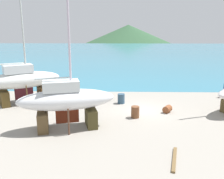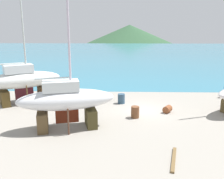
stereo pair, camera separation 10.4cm
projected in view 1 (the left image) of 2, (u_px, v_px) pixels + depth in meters
name	position (u px, v px, depth m)	size (l,w,h in m)	color
ground_plane	(147.00, 122.00, 18.51)	(40.94, 40.94, 0.00)	gray
sea_water	(125.00, 52.00, 73.51)	(163.75, 94.80, 0.01)	teal
headland_hill	(128.00, 40.00, 159.09)	(89.87, 89.87, 18.96)	#2F5335
sailboat_far_slipway	(66.00, 101.00, 16.98)	(7.01, 3.82, 10.47)	#443C1E
sailboat_small_center	(23.00, 81.00, 22.93)	(7.08, 5.61, 11.19)	#473119
barrel_tar_black	(121.00, 99.00, 23.16)	(0.66, 0.66, 0.91)	#304B62
barrel_rust_far	(167.00, 109.00, 20.68)	(0.58, 0.58, 0.76)	brown
barrel_rust_mid	(135.00, 112.00, 19.42)	(0.64, 0.64, 0.92)	brown
timber_long_fore	(174.00, 159.00, 13.19)	(2.62, 0.19, 0.10)	brown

